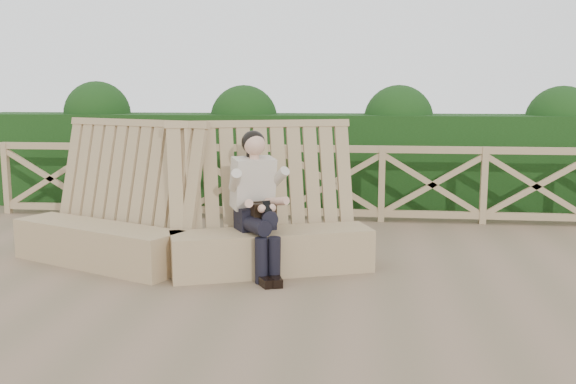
# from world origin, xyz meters

# --- Properties ---
(ground) EXTENTS (60.00, 60.00, 0.00)m
(ground) POSITION_xyz_m (0.00, 0.00, 0.00)
(ground) COLOR brown
(ground) RESTS_ON ground
(bench) EXTENTS (4.03, 1.54, 1.58)m
(bench) POSITION_xyz_m (-1.44, 0.83, 0.40)
(bench) COLOR #9C8359
(bench) RESTS_ON ground
(woman) EXTENTS (0.68, 0.95, 1.47)m
(woman) POSITION_xyz_m (-0.63, 0.69, 0.78)
(woman) COLOR black
(woman) RESTS_ON ground
(guardrail) EXTENTS (10.10, 0.09, 1.10)m
(guardrail) POSITION_xyz_m (0.00, 3.50, 0.55)
(guardrail) COLOR #917D54
(guardrail) RESTS_ON ground
(hedge) EXTENTS (12.00, 1.20, 1.50)m
(hedge) POSITION_xyz_m (0.00, 4.70, 0.75)
(hedge) COLOR black
(hedge) RESTS_ON ground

